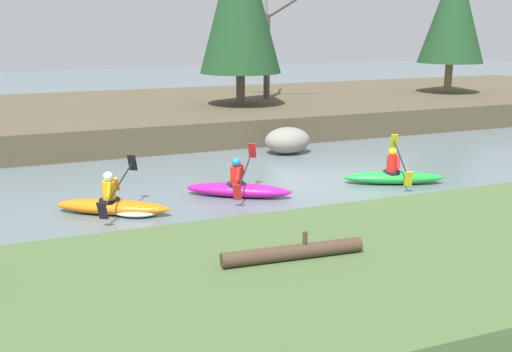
{
  "coord_description": "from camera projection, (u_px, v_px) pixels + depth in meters",
  "views": [
    {
      "loc": [
        -7.42,
        -14.25,
        4.26
      ],
      "look_at": [
        -2.02,
        -0.77,
        0.55
      ],
      "focal_mm": 42.0,
      "sensor_mm": 36.0,
      "label": 1
    }
  ],
  "objects": [
    {
      "name": "bare_tree_mid_upstream",
      "position": [
        267.0,
        46.0,
        26.41
      ],
      "size": [
        2.72,
        2.69,
        4.86
      ],
      "color": "brown",
      "rests_on": "riverbank_far"
    },
    {
      "name": "boulder_midstream",
      "position": [
        287.0,
        140.0,
        20.11
      ],
      "size": [
        1.57,
        1.23,
        0.88
      ],
      "color": "gray",
      "rests_on": "ground"
    },
    {
      "name": "kayaker_lead",
      "position": [
        394.0,
        176.0,
        16.35
      ],
      "size": [
        2.73,
        1.98,
        1.2
      ],
      "rotation": [
        0.0,
        0.0,
        -0.39
      ],
      "color": "green",
      "rests_on": "ground"
    },
    {
      "name": "conifer_tree_centre",
      "position": [
        454.0,
        9.0,
        28.11
      ],
      "size": [
        3.07,
        3.07,
        6.42
      ],
      "color": "#7A664C",
      "rests_on": "riverbank_far"
    },
    {
      "name": "ground_plane",
      "position": [
        313.0,
        182.0,
        16.54
      ],
      "size": [
        90.0,
        90.0,
        0.0
      ],
      "primitive_type": "plane",
      "color": "slate"
    },
    {
      "name": "driftwood_log",
      "position": [
        293.0,
        252.0,
        9.52
      ],
      "size": [
        2.37,
        0.4,
        0.44
      ],
      "rotation": [
        0.0,
        0.0,
        -0.07
      ],
      "color": "#4C3828",
      "rests_on": "riverbank_near"
    },
    {
      "name": "kayaker_trailing",
      "position": [
        117.0,
        206.0,
        13.73
      ],
      "size": [
        2.63,
        1.98,
        1.2
      ],
      "rotation": [
        0.0,
        0.0,
        -0.54
      ],
      "color": "orange",
      "rests_on": "ground"
    },
    {
      "name": "kayaker_middle",
      "position": [
        239.0,
        188.0,
        15.12
      ],
      "size": [
        2.6,
        1.99,
        1.2
      ],
      "rotation": [
        0.0,
        0.0,
        -0.56
      ],
      "color": "#C61999",
      "rests_on": "ground"
    },
    {
      "name": "riverbank_near",
      "position": [
        481.0,
        253.0,
        10.63
      ],
      "size": [
        44.0,
        5.42,
        0.61
      ],
      "color": "#4C6638",
      "rests_on": "ground"
    },
    {
      "name": "riverbank_far",
      "position": [
        201.0,
        112.0,
        26.15
      ],
      "size": [
        44.0,
        11.72,
        0.98
      ],
      "color": "brown",
      "rests_on": "ground"
    }
  ]
}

